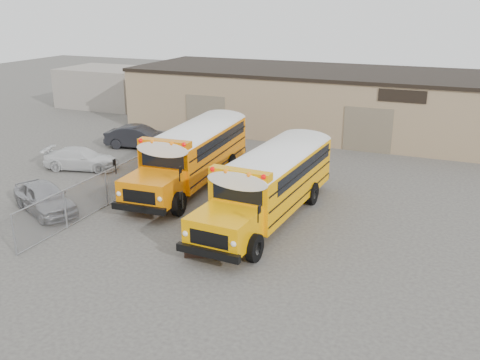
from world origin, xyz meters
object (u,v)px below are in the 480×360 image
at_px(tarp_bundle, 198,235).
at_px(car_silver, 45,198).
at_px(car_white, 81,159).
at_px(school_bus_right, 317,145).
at_px(car_dark, 139,137).
at_px(school_bus_left, 235,124).

distance_m(tarp_bundle, car_silver, 8.85).
bearing_deg(car_silver, car_white, 49.90).
height_order(school_bus_right, car_white, school_bus_right).
relative_size(school_bus_right, tarp_bundle, 7.26).
bearing_deg(car_dark, tarp_bundle, -148.72).
relative_size(school_bus_left, tarp_bundle, 7.40).
height_order(tarp_bundle, car_dark, tarp_bundle).
xyz_separation_m(school_bus_right, tarp_bundle, (-1.70, -11.57, -1.08)).
bearing_deg(car_dark, car_white, 164.81).
bearing_deg(car_silver, school_bus_left, 8.35).
bearing_deg(car_silver, car_dark, 36.50).
xyz_separation_m(school_bus_left, car_dark, (-6.44, -1.70, -1.14)).
relative_size(school_bus_left, car_silver, 2.64).
distance_m(school_bus_right, car_silver, 14.87).
bearing_deg(school_bus_left, tarp_bundle, -72.15).
bearing_deg(school_bus_left, car_silver, -106.87).
bearing_deg(car_white, school_bus_left, -58.63).
bearing_deg(tarp_bundle, car_white, 147.73).
xyz_separation_m(school_bus_right, car_dark, (-12.82, 1.29, -1.10)).
bearing_deg(car_white, car_dark, -20.13).
bearing_deg(school_bus_left, car_dark, -165.20).
bearing_deg(school_bus_right, tarp_bundle, -98.33).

